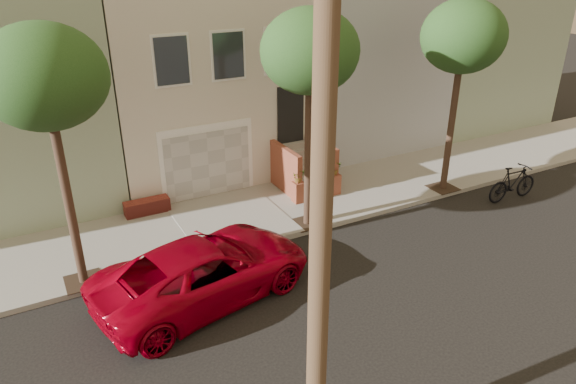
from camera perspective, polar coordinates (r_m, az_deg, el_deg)
ground at (r=12.91m, az=7.05°, el=-12.21°), size 90.00×90.00×0.00m
sidewalk at (r=16.81m, az=-3.37°, el=-2.32°), size 40.00×3.70×0.15m
house_row at (r=20.82m, az=-10.66°, el=13.10°), size 33.10×11.70×7.00m
tree_left at (r=12.43m, az=-24.93°, el=11.06°), size 2.70×2.57×6.30m
tree_mid at (r=14.35m, az=2.40°, el=14.86°), size 2.70×2.57×6.30m
tree_right at (r=17.76m, az=18.49°, el=15.61°), size 2.70×2.57×6.30m
pickup_truck at (r=12.88m, az=-9.03°, el=-8.39°), size 5.78×3.54×1.50m
motorcycle at (r=19.16m, az=23.22°, el=0.91°), size 2.07×0.67×1.23m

